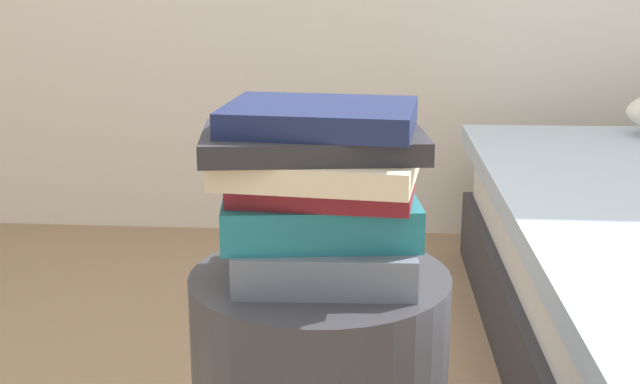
# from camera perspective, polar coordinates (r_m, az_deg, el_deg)

# --- Properties ---
(book_slate) EXTENTS (0.25, 0.21, 0.06)m
(book_slate) POSITION_cam_1_polar(r_m,az_deg,el_deg) (1.23, 0.40, -4.31)
(book_slate) COLOR slate
(book_slate) RESTS_ON side_table
(book_teal) EXTENTS (0.29, 0.20, 0.06)m
(book_teal) POSITION_cam_1_polar(r_m,az_deg,el_deg) (1.22, -0.09, -1.62)
(book_teal) COLOR #1E727F
(book_teal) RESTS_ON book_slate
(book_maroon) EXTENTS (0.26, 0.18, 0.03)m
(book_maroon) POSITION_cam_1_polar(r_m,az_deg,el_deg) (1.21, 0.29, 0.39)
(book_maroon) COLOR maroon
(book_maroon) RESTS_ON book_teal
(book_cream) EXTENTS (0.28, 0.23, 0.03)m
(book_cream) POSITION_cam_1_polar(r_m,az_deg,el_deg) (1.19, 0.16, 1.78)
(book_cream) COLOR beige
(book_cream) RESTS_ON book_maroon
(book_charcoal) EXTENTS (0.32, 0.22, 0.03)m
(book_charcoal) POSITION_cam_1_polar(r_m,az_deg,el_deg) (1.18, -0.46, 3.32)
(book_charcoal) COLOR #28282D
(book_charcoal) RESTS_ON book_cream
(book_navy) EXTENTS (0.27, 0.21, 0.03)m
(book_navy) POSITION_cam_1_polar(r_m,az_deg,el_deg) (1.18, -0.11, 4.97)
(book_navy) COLOR #19234C
(book_navy) RESTS_ON book_charcoal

